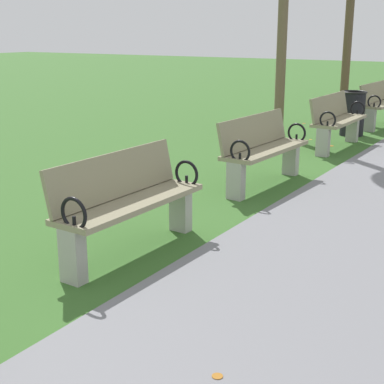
% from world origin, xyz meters
% --- Properties ---
extents(park_bench_3, '(0.51, 1.61, 0.90)m').
position_xyz_m(park_bench_3, '(-0.50, 5.46, 0.49)').
color(park_bench_3, gray).
rests_on(park_bench_3, ground).
extents(park_bench_4, '(0.55, 1.62, 0.90)m').
position_xyz_m(park_bench_4, '(-0.50, 8.21, 0.49)').
color(park_bench_4, gray).
rests_on(park_bench_4, ground).
extents(park_bench_5, '(0.48, 1.60, 0.90)m').
position_xyz_m(park_bench_5, '(-0.50, 11.08, 0.49)').
color(park_bench_5, gray).
rests_on(park_bench_5, ground).
extents(park_bench_6, '(0.53, 1.62, 0.90)m').
position_xyz_m(park_bench_6, '(-0.50, 13.80, 0.49)').
color(park_bench_6, gray).
rests_on(park_bench_6, ground).
extents(trash_bin, '(0.48, 0.48, 0.84)m').
position_xyz_m(trash_bin, '(-0.65, 12.45, 0.42)').
color(trash_bin, black).
rests_on(trash_bin, ground).
extents(scattered_leaves, '(4.65, 17.17, 0.02)m').
position_xyz_m(scattered_leaves, '(0.71, 8.06, 0.02)').
color(scattered_leaves, '#93511E').
rests_on(scattered_leaves, ground).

